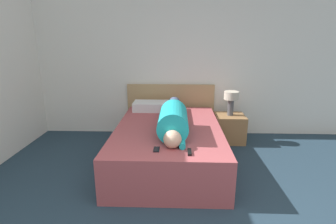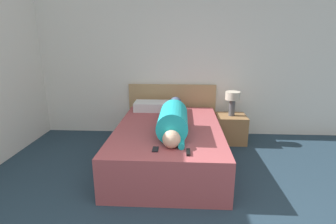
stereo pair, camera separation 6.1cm
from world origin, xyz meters
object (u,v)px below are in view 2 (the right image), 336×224
at_px(nightstand, 230,129).
at_px(table_lamp, 233,99).
at_px(bed, 169,144).
at_px(cell_phone, 155,149).
at_px(pillow_near_headboard, 153,106).
at_px(tv_remote, 188,152).
at_px(person_lying, 174,118).

relative_size(nightstand, table_lamp, 1.22).
relative_size(bed, table_lamp, 5.29).
height_order(table_lamp, cell_phone, table_lamp).
relative_size(bed, pillow_near_headboard, 3.46).
bearing_deg(tv_remote, nightstand, 65.85).
height_order(nightstand, table_lamp, table_lamp).
xyz_separation_m(nightstand, tv_remote, (-0.74, -1.65, 0.31)).
bearing_deg(nightstand, table_lamp, 0.00).
xyz_separation_m(bed, person_lying, (0.07, -0.11, 0.41)).
height_order(bed, tv_remote, tv_remote).
bearing_deg(bed, pillow_near_headboard, 110.02).
bearing_deg(bed, person_lying, -57.11).
height_order(tv_remote, cell_phone, tv_remote).
bearing_deg(pillow_near_headboard, table_lamp, -0.81).
relative_size(bed, person_lying, 1.19).
relative_size(table_lamp, person_lying, 0.23).
xyz_separation_m(pillow_near_headboard, cell_phone, (0.20, -1.60, -0.07)).
height_order(nightstand, person_lying, person_lying).
height_order(pillow_near_headboard, cell_phone, pillow_near_headboard).
bearing_deg(table_lamp, tv_remote, -114.15).
bearing_deg(nightstand, pillow_near_headboard, 179.19).
xyz_separation_m(nightstand, cell_phone, (-1.09, -1.58, 0.30)).
distance_m(nightstand, person_lying, 1.37).
distance_m(table_lamp, pillow_near_headboard, 1.30).
bearing_deg(nightstand, bed, -140.76).
relative_size(person_lying, pillow_near_headboard, 2.90).
bearing_deg(nightstand, cell_phone, -124.59).
distance_m(nightstand, table_lamp, 0.51).
relative_size(nightstand, cell_phone, 3.73).
distance_m(person_lying, pillow_near_headboard, 1.01).
bearing_deg(person_lying, nightstand, 44.83).
height_order(person_lying, pillow_near_headboard, person_lying).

